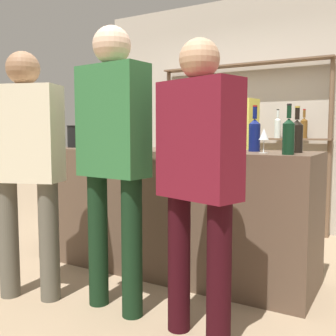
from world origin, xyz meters
TOP-DOWN VIEW (x-y plane):
  - ground_plane at (0.00, 0.00)m, footprint 16.00×16.00m
  - bar_counter at (0.00, 0.00)m, footprint 2.39×0.68m
  - back_wall at (0.00, 1.94)m, footprint 3.99×0.12m
  - back_shelf at (-0.00, 1.76)m, footprint 2.08×0.18m
  - counter_bottle_0 at (0.47, -0.10)m, footprint 0.08×0.08m
  - counter_bottle_1 at (1.03, 0.05)m, footprint 0.09×0.09m
  - counter_bottle_2 at (1.03, -0.22)m, footprint 0.08×0.08m
  - counter_bottle_3 at (0.71, 0.07)m, footprint 0.09×0.09m
  - wine_glass at (0.84, -0.11)m, footprint 0.07×0.07m
  - ice_bucket at (-0.99, -0.02)m, footprint 0.19×0.19m
  - cork_jar at (-0.39, 0.01)m, footprint 0.13×0.13m
  - customer_right at (0.72, -0.89)m, footprint 0.52×0.34m
  - customer_left at (-0.56, -0.98)m, footprint 0.53×0.36m
  - customer_center at (0.08, -0.83)m, footprint 0.49×0.25m
  - server_behind_counter at (0.22, 0.94)m, footprint 0.49×0.29m

SIDE VIEW (x-z plane):
  - ground_plane at x=0.00m, z-range 0.00..0.00m
  - bar_counter at x=0.00m, z-range 0.00..1.03m
  - customer_right at x=0.72m, z-range 0.14..1.81m
  - customer_left at x=-0.56m, z-range 0.14..1.85m
  - server_behind_counter at x=0.22m, z-range 0.15..1.87m
  - customer_center at x=0.08m, z-range 0.16..2.00m
  - cork_jar at x=-0.39m, z-range 1.02..1.19m
  - ice_bucket at x=-0.99m, z-range 1.03..1.23m
  - counter_bottle_0 at x=0.47m, z-range 0.99..1.29m
  - counter_bottle_1 at x=1.03m, z-range 0.99..1.32m
  - wine_glass at x=0.84m, z-range 1.06..1.24m
  - counter_bottle_2 at x=1.03m, z-range 0.99..1.32m
  - counter_bottle_3 at x=0.71m, z-range 0.98..1.33m
  - back_shelf at x=0.00m, z-range 0.30..2.28m
  - back_wall at x=0.00m, z-range 0.00..2.80m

